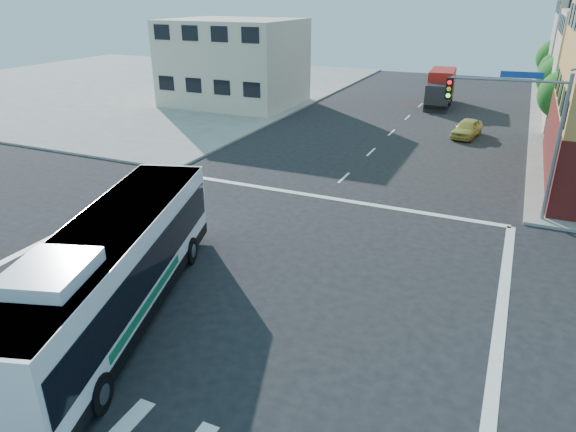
% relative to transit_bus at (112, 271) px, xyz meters
% --- Properties ---
extents(ground, '(120.00, 120.00, 0.00)m').
position_rel_transit_bus_xyz_m(ground, '(2.37, 4.00, -1.86)').
color(ground, black).
rests_on(ground, ground).
extents(sidewalk_nw, '(50.00, 50.00, 0.15)m').
position_rel_transit_bus_xyz_m(sidewalk_nw, '(-32.63, 39.00, -1.78)').
color(sidewalk_nw, gray).
rests_on(sidewalk_nw, ground).
extents(building_west, '(12.06, 10.06, 8.00)m').
position_rel_transit_bus_xyz_m(building_west, '(-14.65, 33.98, 2.15)').
color(building_west, beige).
rests_on(building_west, ground).
extents(signal_mast_ne, '(7.91, 1.13, 8.07)m').
position_rel_transit_bus_xyz_m(signal_mast_ne, '(11.45, 14.62, 3.12)').
color(signal_mast_ne, gray).
rests_on(signal_mast_ne, ground).
extents(street_tree_a, '(3.60, 3.60, 5.53)m').
position_rel_transit_bus_xyz_m(street_tree_a, '(14.27, 31.92, 1.73)').
color(street_tree_a, '#362113').
rests_on(street_tree_a, ground).
extents(street_tree_b, '(3.80, 3.80, 5.79)m').
position_rel_transit_bus_xyz_m(street_tree_b, '(14.27, 39.92, 1.89)').
color(street_tree_b, '#362113').
rests_on(street_tree_b, ground).
extents(street_tree_c, '(3.40, 3.40, 5.29)m').
position_rel_transit_bus_xyz_m(street_tree_c, '(14.27, 47.92, 1.60)').
color(street_tree_c, '#362113').
rests_on(street_tree_c, ground).
extents(street_tree_d, '(4.00, 4.00, 6.03)m').
position_rel_transit_bus_xyz_m(street_tree_d, '(14.27, 55.92, 2.02)').
color(street_tree_d, '#362113').
rests_on(street_tree_d, ground).
extents(transit_bus, '(6.46, 13.07, 3.80)m').
position_rel_transit_bus_xyz_m(transit_bus, '(0.00, 0.00, 0.00)').
color(transit_bus, black).
rests_on(transit_bus, ground).
extents(box_truck, '(2.62, 7.56, 3.35)m').
position_rel_transit_bus_xyz_m(box_truck, '(4.03, 41.63, -0.23)').
color(box_truck, '#252429').
rests_on(box_truck, ground).
extents(parked_car, '(2.24, 4.22, 1.37)m').
position_rel_transit_bus_xyz_m(parked_car, '(7.96, 30.02, -1.18)').
color(parked_car, gold).
rests_on(parked_car, ground).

